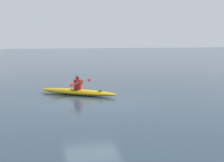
% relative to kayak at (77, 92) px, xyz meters
% --- Properties ---
extents(ground_plane, '(160.00, 160.00, 0.00)m').
position_rel_kayak_xyz_m(ground_plane, '(-0.36, 2.20, -0.15)').
color(ground_plane, '#283D4C').
extents(kayak, '(3.91, 3.13, 0.30)m').
position_rel_kayak_xyz_m(kayak, '(0.00, 0.00, 0.00)').
color(kayak, '#EAB214').
rests_on(kayak, ground).
extents(kayaker, '(1.41, 1.87, 0.72)m').
position_rel_kayak_xyz_m(kayaker, '(-0.04, 0.03, 0.44)').
color(kayaker, red).
rests_on(kayaker, kayak).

